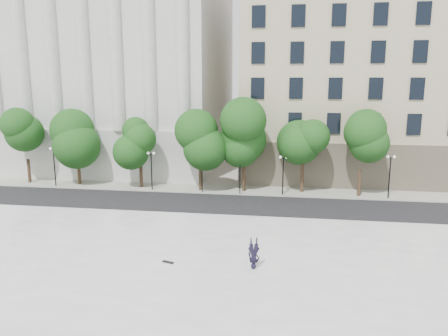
{
  "coord_description": "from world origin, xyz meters",
  "views": [
    {
      "loc": [
        7.29,
        -20.82,
        11.66
      ],
      "look_at": [
        2.76,
        10.0,
        5.29
      ],
      "focal_mm": 35.0,
      "sensor_mm": 36.0,
      "label": 1
    }
  ],
  "objects_px": {
    "traffic_light_east": "(240,159)",
    "traffic_light_west": "(202,159)",
    "skateboard": "(168,262)",
    "person_lying": "(254,264)"
  },
  "relations": [
    {
      "from": "traffic_light_west",
      "to": "skateboard",
      "type": "bearing_deg",
      "value": -85.38
    },
    {
      "from": "traffic_light_east",
      "to": "traffic_light_west",
      "type": "bearing_deg",
      "value": 180.0
    },
    {
      "from": "traffic_light_west",
      "to": "traffic_light_east",
      "type": "relative_size",
      "value": 0.98
    },
    {
      "from": "traffic_light_west",
      "to": "skateboard",
      "type": "xyz_separation_m",
      "value": [
        1.49,
        -18.51,
        -3.11
      ]
    },
    {
      "from": "traffic_light_west",
      "to": "person_lying",
      "type": "relative_size",
      "value": 2.14
    },
    {
      "from": "traffic_light_west",
      "to": "person_lying",
      "type": "height_order",
      "value": "traffic_light_west"
    },
    {
      "from": "traffic_light_east",
      "to": "person_lying",
      "type": "bearing_deg",
      "value": -81.1
    },
    {
      "from": "traffic_light_east",
      "to": "skateboard",
      "type": "xyz_separation_m",
      "value": [
        -2.43,
        -18.51,
        -3.2
      ]
    },
    {
      "from": "traffic_light_west",
      "to": "skateboard",
      "type": "distance_m",
      "value": 18.83
    },
    {
      "from": "traffic_light_east",
      "to": "person_lying",
      "type": "distance_m",
      "value": 19.02
    }
  ]
}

